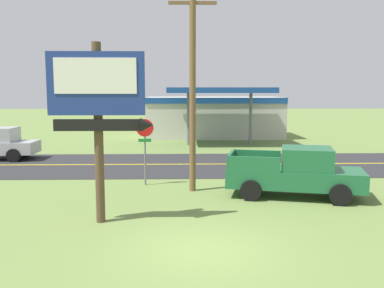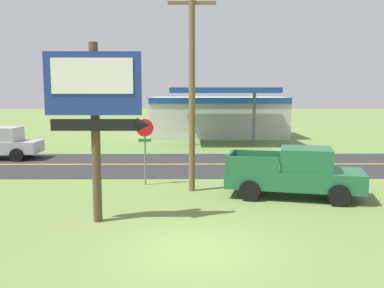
% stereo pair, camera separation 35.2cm
% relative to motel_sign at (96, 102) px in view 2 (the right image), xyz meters
% --- Properties ---
extents(ground_plane, '(180.00, 180.00, 0.00)m').
position_rel_motel_sign_xyz_m(ground_plane, '(2.97, -2.37, -3.80)').
color(ground_plane, olive).
extents(road_asphalt, '(140.00, 8.00, 0.02)m').
position_rel_motel_sign_xyz_m(road_asphalt, '(2.97, 10.63, -3.79)').
color(road_asphalt, '#2B2B2D').
rests_on(road_asphalt, ground).
extents(road_centre_line, '(126.00, 0.20, 0.01)m').
position_rel_motel_sign_xyz_m(road_centre_line, '(2.97, 10.63, -3.77)').
color(road_centre_line, gold).
rests_on(road_centre_line, road_asphalt).
extents(motel_sign, '(3.19, 0.54, 5.61)m').
position_rel_motel_sign_xyz_m(motel_sign, '(0.00, 0.00, 0.00)').
color(motel_sign, brown).
rests_on(motel_sign, ground).
extents(stop_sign, '(0.80, 0.08, 2.95)m').
position_rel_motel_sign_xyz_m(stop_sign, '(0.90, 5.40, -1.77)').
color(stop_sign, slate).
rests_on(stop_sign, ground).
extents(utility_pole, '(2.13, 0.26, 8.91)m').
position_rel_motel_sign_xyz_m(utility_pole, '(2.96, 4.30, 0.99)').
color(utility_pole, brown).
rests_on(utility_pole, ground).
extents(gas_station, '(12.00, 11.50, 4.40)m').
position_rel_motel_sign_xyz_m(gas_station, '(5.45, 25.09, -1.85)').
color(gas_station, beige).
rests_on(gas_station, ground).
extents(pickup_green_parked_on_lawn, '(5.52, 3.14, 1.96)m').
position_rel_motel_sign_xyz_m(pickup_green_parked_on_lawn, '(6.99, 3.18, -2.83)').
color(pickup_green_parked_on_lawn, '#1E6038').
rests_on(pickup_green_parked_on_lawn, ground).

